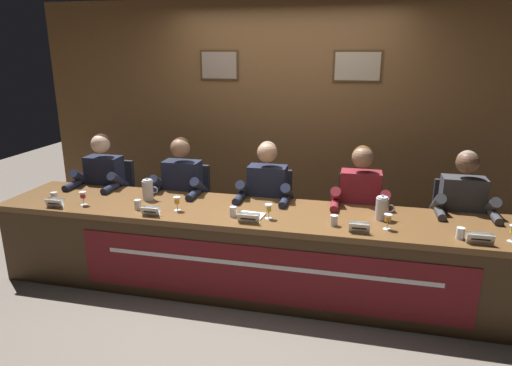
% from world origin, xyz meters
% --- Properties ---
extents(ground_plane, '(12.00, 12.00, 0.00)m').
position_xyz_m(ground_plane, '(0.00, 0.00, 0.00)').
color(ground_plane, '#70665B').
extents(wall_back_panelled, '(5.82, 0.14, 2.60)m').
position_xyz_m(wall_back_panelled, '(0.00, 1.48, 1.30)').
color(wall_back_panelled, brown).
rests_on(wall_back_panelled, ground_plane).
extents(conference_table, '(4.62, 0.82, 0.73)m').
position_xyz_m(conference_table, '(0.01, -0.12, 0.51)').
color(conference_table, brown).
rests_on(conference_table, ground_plane).
extents(chair_far_left, '(0.44, 0.45, 0.92)m').
position_xyz_m(chair_far_left, '(-1.73, 0.59, 0.45)').
color(chair_far_left, black).
rests_on(chair_far_left, ground_plane).
extents(panelist_far_left, '(0.51, 0.48, 1.25)m').
position_xyz_m(panelist_far_left, '(-1.73, 0.39, 0.73)').
color(panelist_far_left, black).
rests_on(panelist_far_left, ground_plane).
extents(nameplate_far_left, '(0.16, 0.06, 0.08)m').
position_xyz_m(nameplate_far_left, '(-1.74, -0.32, 0.77)').
color(nameplate_far_left, white).
rests_on(nameplate_far_left, conference_table).
extents(juice_glass_far_left, '(0.06, 0.06, 0.12)m').
position_xyz_m(juice_glass_far_left, '(-1.53, -0.20, 0.81)').
color(juice_glass_far_left, white).
rests_on(juice_glass_far_left, conference_table).
extents(water_cup_far_left, '(0.06, 0.06, 0.08)m').
position_xyz_m(water_cup_far_left, '(-1.85, -0.17, 0.77)').
color(water_cup_far_left, silver).
rests_on(water_cup_far_left, conference_table).
extents(chair_left, '(0.44, 0.45, 0.92)m').
position_xyz_m(chair_left, '(-0.86, 0.59, 0.45)').
color(chair_left, black).
rests_on(chair_left, ground_plane).
extents(panelist_left, '(0.51, 0.48, 1.25)m').
position_xyz_m(panelist_left, '(-0.86, 0.39, 0.73)').
color(panelist_left, black).
rests_on(panelist_left, ground_plane).
extents(nameplate_left, '(0.16, 0.06, 0.08)m').
position_xyz_m(nameplate_left, '(-0.83, -0.32, 0.77)').
color(nameplate_left, white).
rests_on(nameplate_left, conference_table).
extents(juice_glass_left, '(0.06, 0.06, 0.12)m').
position_xyz_m(juice_glass_left, '(-0.66, -0.15, 0.81)').
color(juice_glass_left, white).
rests_on(juice_glass_left, conference_table).
extents(water_cup_left, '(0.06, 0.06, 0.08)m').
position_xyz_m(water_cup_left, '(-1.01, -0.19, 0.77)').
color(water_cup_left, silver).
rests_on(water_cup_left, conference_table).
extents(chair_center, '(0.44, 0.45, 0.92)m').
position_xyz_m(chair_center, '(0.00, 0.59, 0.45)').
color(chair_center, black).
rests_on(chair_center, ground_plane).
extents(panelist_center, '(0.51, 0.48, 1.25)m').
position_xyz_m(panelist_center, '(0.00, 0.39, 0.73)').
color(panelist_center, black).
rests_on(panelist_center, ground_plane).
extents(nameplate_center, '(0.18, 0.06, 0.08)m').
position_xyz_m(nameplate_center, '(0.01, -0.29, 0.77)').
color(nameplate_center, white).
rests_on(nameplate_center, conference_table).
extents(juice_glass_center, '(0.06, 0.06, 0.12)m').
position_xyz_m(juice_glass_center, '(0.14, -0.16, 0.81)').
color(juice_glass_center, white).
rests_on(juice_glass_center, conference_table).
extents(water_cup_center, '(0.06, 0.06, 0.08)m').
position_xyz_m(water_cup_center, '(-0.15, -0.17, 0.77)').
color(water_cup_center, silver).
rests_on(water_cup_center, conference_table).
extents(chair_right, '(0.44, 0.45, 0.92)m').
position_xyz_m(chair_right, '(0.86, 0.59, 0.45)').
color(chair_right, black).
rests_on(chair_right, ground_plane).
extents(panelist_right, '(0.51, 0.48, 1.25)m').
position_xyz_m(panelist_right, '(0.86, 0.39, 0.73)').
color(panelist_right, black).
rests_on(panelist_right, ground_plane).
extents(nameplate_right, '(0.16, 0.06, 0.08)m').
position_xyz_m(nameplate_right, '(0.87, -0.29, 0.77)').
color(nameplate_right, white).
rests_on(nameplate_right, conference_table).
extents(juice_glass_right, '(0.06, 0.06, 0.12)m').
position_xyz_m(juice_glass_right, '(1.08, -0.17, 0.81)').
color(juice_glass_right, white).
rests_on(juice_glass_right, conference_table).
extents(water_cup_right, '(0.06, 0.06, 0.08)m').
position_xyz_m(water_cup_right, '(0.67, -0.19, 0.77)').
color(water_cup_right, silver).
rests_on(water_cup_right, conference_table).
extents(chair_far_right, '(0.44, 0.45, 0.92)m').
position_xyz_m(chair_far_right, '(1.73, 0.59, 0.45)').
color(chair_far_right, black).
rests_on(chair_far_right, ground_plane).
extents(panelist_far_right, '(0.51, 0.48, 1.25)m').
position_xyz_m(panelist_far_right, '(1.73, 0.39, 0.73)').
color(panelist_far_right, black).
rests_on(panelist_far_right, ground_plane).
extents(nameplate_far_right, '(0.18, 0.06, 0.08)m').
position_xyz_m(nameplate_far_right, '(1.71, -0.30, 0.77)').
color(nameplate_far_right, white).
rests_on(nameplate_far_right, conference_table).
extents(water_cup_far_right, '(0.06, 0.06, 0.08)m').
position_xyz_m(water_cup_far_right, '(1.59, -0.23, 0.77)').
color(water_cup_far_right, silver).
rests_on(water_cup_far_right, conference_table).
extents(water_pitcher_left_side, '(0.15, 0.10, 0.21)m').
position_xyz_m(water_pitcher_left_side, '(-1.04, 0.07, 0.82)').
color(water_pitcher_left_side, silver).
rests_on(water_pitcher_left_side, conference_table).
extents(water_pitcher_right_side, '(0.15, 0.10, 0.21)m').
position_xyz_m(water_pitcher_right_side, '(1.04, 0.04, 0.82)').
color(water_pitcher_right_side, silver).
rests_on(water_pitcher_right_side, conference_table).
extents(document_stack_center, '(0.22, 0.17, 0.01)m').
position_xyz_m(document_stack_center, '(-0.01, -0.13, 0.73)').
color(document_stack_center, white).
rests_on(document_stack_center, conference_table).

